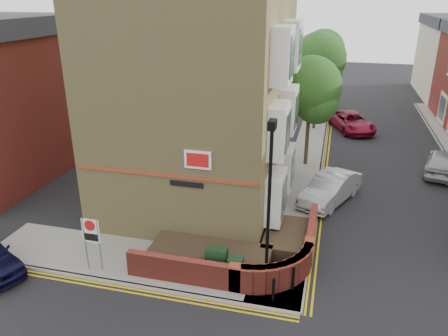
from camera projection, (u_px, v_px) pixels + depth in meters
ground at (215, 301)px, 15.51m from camera, size 120.00×120.00×0.00m
pavement_corner at (142, 262)px, 17.65m from camera, size 13.00×3.00×0.12m
pavement_main at (308, 154)px, 29.38m from camera, size 2.00×32.00×0.12m
kerb_side at (125, 284)px, 16.30m from camera, size 13.00×0.15×0.12m
kerb_main_near at (323, 155)px, 29.14m from camera, size 0.15×32.00×0.12m
yellow_lines_side at (122, 289)px, 16.09m from camera, size 13.00×0.28×0.01m
yellow_lines_main at (326, 156)px, 29.11m from camera, size 0.28×32.00×0.01m
corner_building at (202, 80)px, 21.01m from camera, size 8.95×10.40×13.60m
garden_wall at (232, 261)px, 17.75m from camera, size 6.80×6.00×1.20m
lamppost at (269, 207)px, 14.96m from camera, size 0.25×0.50×6.30m
utility_cabinet_large at (217, 262)px, 16.47m from camera, size 0.80×0.45×1.20m
utility_cabinet_small at (235, 271)px, 16.04m from camera, size 0.55×0.40×1.10m
bollard_near at (273, 289)px, 15.19m from camera, size 0.11×0.11×0.90m
bollard_far at (293, 278)px, 15.77m from camera, size 0.11×0.11×0.90m
zone_sign at (91, 235)px, 16.50m from camera, size 0.72×0.07×2.20m
tree_near at (311, 91)px, 25.88m from camera, size 3.64×3.65×6.70m
tree_mid at (319, 63)px, 32.88m from camera, size 4.03×4.03×7.42m
tree_far at (323, 54)px, 40.16m from camera, size 3.81×3.81×7.00m
traffic_light_assembly at (323, 88)px, 36.34m from camera, size 0.20×0.16×4.20m
silver_car_near at (330, 188)px, 22.55m from camera, size 3.30×4.78×1.49m
red_car_main at (352, 122)px, 34.28m from camera, size 4.05×5.64×1.43m
silver_car_far at (442, 162)px, 26.04m from camera, size 2.77×4.73×1.51m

